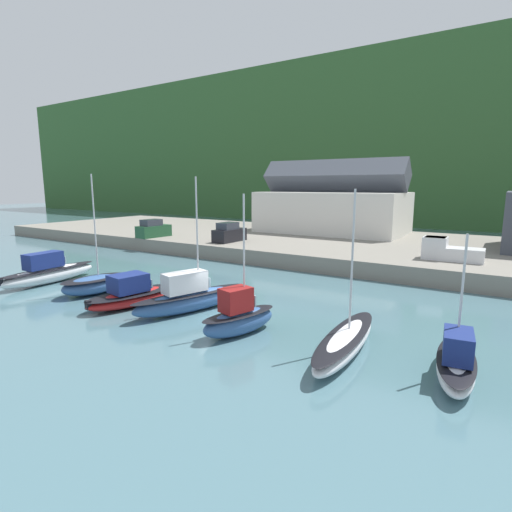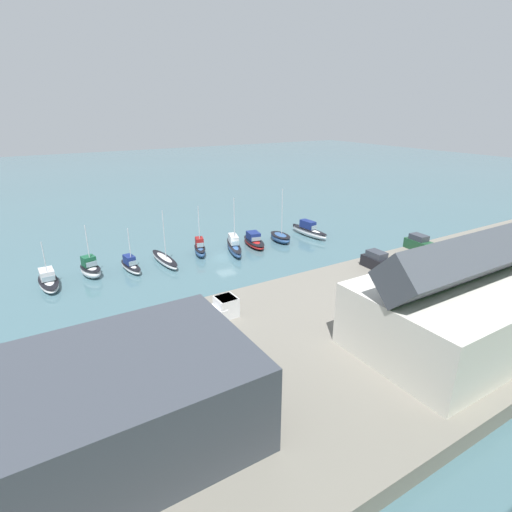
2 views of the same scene
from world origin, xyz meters
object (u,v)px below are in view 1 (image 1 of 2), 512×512
moored_boat_3 (190,297)px  parked_car_1 (153,229)px  moored_boat_1 (94,284)px  moored_boat_2 (133,294)px  moored_boat_5 (345,341)px  parked_car_0 (229,233)px  moored_boat_0 (48,272)px  moored_boat_4 (239,317)px  moored_boat_6 (456,361)px  pickup_truck_0 (447,250)px

moored_boat_3 → parked_car_1: (-20.42, 16.23, 1.47)m
moored_boat_1 → moored_boat_2: 4.66m
moored_boat_5 → parked_car_1: 35.20m
moored_boat_5 → parked_car_0: bearing=134.1°
moored_boat_0 → parked_car_0: bearing=73.3°
moored_boat_1 → moored_boat_3: (8.68, 0.55, 0.23)m
moored_boat_2 → moored_boat_3: 4.17m
moored_boat_3 → moored_boat_5: (10.32, -0.82, -0.37)m
moored_boat_4 → moored_boat_6: moored_boat_4 is taller
moored_boat_1 → moored_boat_4: 13.48m
moored_boat_0 → moored_boat_2: bearing=-6.3°
moored_boat_4 → parked_car_0: (-15.01, 19.55, 1.46)m
moored_boat_2 → moored_boat_5: (14.36, 0.20, -0.17)m
moored_boat_4 → parked_car_0: moored_boat_4 is taller
moored_boat_2 → pickup_truck_0: pickup_truck_0 is taller
moored_boat_1 → pickup_truck_0: 28.43m
moored_boat_2 → moored_boat_3: (4.04, 1.02, 0.20)m
moored_boat_6 → parked_car_0: (-25.19, 18.75, 1.68)m
moored_boat_4 → parked_car_1: size_ratio=1.69×
moored_boat_2 → moored_boat_0: bearing=-172.1°
moored_boat_0 → moored_boat_6: size_ratio=1.41×
moored_boat_4 → moored_boat_6: size_ratio=1.25×
moored_boat_6 → parked_car_1: size_ratio=1.36×
moored_boat_3 → pickup_truck_0: moored_boat_3 is taller
moored_boat_5 → parked_car_1: bearing=147.6°
moored_boat_1 → moored_boat_5: moored_boat_1 is taller
moored_boat_0 → moored_boat_1: bearing=-3.5°
moored_boat_4 → pickup_truck_0: 21.73m
moored_boat_3 → moored_boat_6: (14.95, -0.74, -0.21)m
moored_boat_0 → parked_car_1: parked_car_1 is taller
moored_boat_3 → parked_car_0: bearing=137.1°
moored_boat_1 → moored_boat_5: (19.00, -0.27, -0.13)m
moored_boat_1 → moored_boat_6: size_ratio=1.45×
moored_boat_0 → moored_boat_2: (10.41, -0.43, -0.17)m
moored_boat_1 → parked_car_1: moored_boat_1 is taller
moored_boat_5 → parked_car_0: 27.94m
moored_boat_5 → moored_boat_1: bearing=175.8°
moored_boat_6 → parked_car_0: size_ratio=1.38×
parked_car_0 → moored_boat_6: bearing=-35.0°
moored_boat_2 → moored_boat_3: moored_boat_3 is taller
parked_car_0 → parked_car_1: same height
moored_boat_1 → parked_car_0: moored_boat_1 is taller
moored_boat_4 → moored_boat_5: moored_boat_5 is taller
moored_boat_3 → parked_car_0: (-10.24, 18.01, 1.47)m
moored_boat_5 → parked_car_0: moored_boat_5 is taller
moored_boat_1 → moored_boat_4: bearing=1.2°
moored_boat_0 → parked_car_1: size_ratio=1.91×
parked_car_1 → moored_boat_5: bearing=-24.7°
moored_boat_4 → moored_boat_1: bearing=-167.8°
moored_boat_1 → parked_car_1: 20.56m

